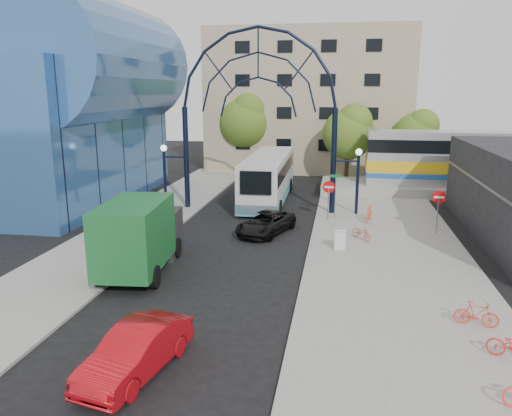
% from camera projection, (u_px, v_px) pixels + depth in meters
% --- Properties ---
extents(ground, '(120.00, 120.00, 0.00)m').
position_uv_depth(ground, '(202.00, 289.00, 20.77)').
color(ground, black).
rests_on(ground, ground).
extents(sidewalk_east, '(8.00, 56.00, 0.12)m').
position_uv_depth(sidewalk_east, '(391.00, 267.00, 23.27)').
color(sidewalk_east, gray).
rests_on(sidewalk_east, ground).
extents(plaza_west, '(5.00, 50.00, 0.12)m').
position_uv_depth(plaza_west, '(118.00, 239.00, 27.58)').
color(plaza_west, gray).
rests_on(plaza_west, ground).
extents(gateway_arch, '(13.64, 0.44, 12.10)m').
position_uv_depth(gateway_arch, '(258.00, 83.00, 32.22)').
color(gateway_arch, black).
rests_on(gateway_arch, ground).
extents(stop_sign, '(0.80, 0.07, 2.50)m').
position_uv_depth(stop_sign, '(329.00, 191.00, 31.02)').
color(stop_sign, slate).
rests_on(stop_sign, sidewalk_east).
extents(do_not_enter_sign, '(0.76, 0.07, 2.48)m').
position_uv_depth(do_not_enter_sign, '(439.00, 201.00, 28.09)').
color(do_not_enter_sign, slate).
rests_on(do_not_enter_sign, sidewalk_east).
extents(street_name_sign, '(0.70, 0.70, 2.80)m').
position_uv_depth(street_name_sign, '(335.00, 187.00, 31.50)').
color(street_name_sign, slate).
rests_on(street_name_sign, sidewalk_east).
extents(sandwich_board, '(0.55, 0.61, 0.99)m').
position_uv_depth(sandwich_board, '(340.00, 238.00, 25.40)').
color(sandwich_board, white).
rests_on(sandwich_board, sidewalk_east).
extents(transit_hall, '(16.50, 18.00, 14.50)m').
position_uv_depth(transit_hall, '(52.00, 110.00, 36.13)').
color(transit_hall, '#34619E').
rests_on(transit_hall, ground).
extents(apartment_block, '(20.00, 12.10, 14.00)m').
position_uv_depth(apartment_block, '(310.00, 101.00, 52.36)').
color(apartment_block, tan).
rests_on(apartment_block, ground).
extents(tree_north_a, '(4.48, 4.48, 7.00)m').
position_uv_depth(tree_north_a, '(350.00, 131.00, 43.56)').
color(tree_north_a, '#382314').
rests_on(tree_north_a, ground).
extents(tree_north_b, '(5.12, 5.12, 8.00)m').
position_uv_depth(tree_north_b, '(246.00, 120.00, 48.89)').
color(tree_north_b, '#382314').
rests_on(tree_north_b, ground).
extents(tree_north_c, '(4.16, 4.16, 6.50)m').
position_uv_depth(tree_north_c, '(417.00, 134.00, 44.56)').
color(tree_north_c, '#382314').
rests_on(tree_north_c, ground).
extents(city_bus, '(3.09, 12.40, 3.39)m').
position_uv_depth(city_bus, '(268.00, 177.00, 37.29)').
color(city_bus, silver).
rests_on(city_bus, ground).
extents(green_truck, '(3.08, 6.89, 3.38)m').
position_uv_depth(green_truck, '(141.00, 235.00, 22.65)').
color(green_truck, black).
rests_on(green_truck, ground).
extents(black_suv, '(3.41, 4.94, 1.25)m').
position_uv_depth(black_suv, '(266.00, 223.00, 28.73)').
color(black_suv, black).
rests_on(black_suv, ground).
extents(red_sedan, '(2.33, 4.49, 1.41)m').
position_uv_depth(red_sedan, '(136.00, 351.00, 14.46)').
color(red_sedan, '#B10A13').
rests_on(red_sedan, ground).
extents(bike_near_a, '(1.35, 1.56, 0.81)m').
position_uv_depth(bike_near_a, '(362.00, 232.00, 27.20)').
color(bike_near_a, '#E24B2D').
rests_on(bike_near_a, sidewalk_east).
extents(bike_near_b, '(0.86, 1.92, 1.11)m').
position_uv_depth(bike_near_b, '(369.00, 213.00, 30.94)').
color(bike_near_b, '#F45D30').
rests_on(bike_near_b, sidewalk_east).
extents(bike_far_b, '(1.52, 0.70, 0.88)m').
position_uv_depth(bike_far_b, '(477.00, 314.00, 17.20)').
color(bike_far_b, red).
rests_on(bike_far_b, sidewalk_east).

